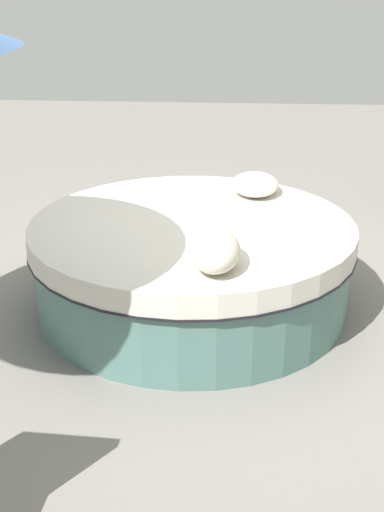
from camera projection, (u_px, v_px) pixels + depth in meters
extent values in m
plane|color=gray|center=(192.00, 304.00, 4.79)|extent=(16.00, 16.00, 0.00)
cylinder|color=#4C726B|center=(192.00, 274.00, 4.69)|extent=(2.17, 2.17, 0.48)
cylinder|color=black|center=(192.00, 243.00, 4.60)|extent=(2.25, 2.25, 0.02)
cylinder|color=beige|center=(192.00, 233.00, 4.57)|extent=(2.24, 2.24, 0.16)
ellipsoid|color=beige|center=(215.00, 251.00, 3.82)|extent=(0.51, 0.29, 0.20)
ellipsoid|color=silver|center=(255.00, 184.00, 5.10)|extent=(0.50, 0.36, 0.15)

